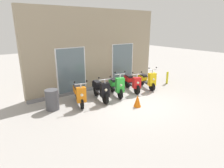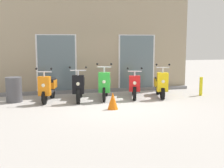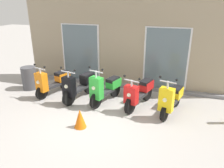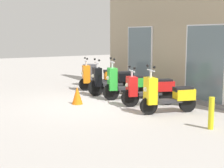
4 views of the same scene
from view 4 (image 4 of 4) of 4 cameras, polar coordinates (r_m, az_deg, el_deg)
ground_plane at (r=9.69m, az=-3.37°, el=-3.44°), size 40.00×40.00×0.00m
storefront_facade at (r=11.12m, az=10.37°, el=8.33°), size 7.73×0.50×4.14m
scooter_orange at (r=11.98m, az=-2.28°, el=1.27°), size 0.76×1.49×1.20m
scooter_black at (r=11.02m, az=-0.13°, el=0.64°), size 0.69×1.64×1.23m
scooter_green at (r=10.25m, az=2.48°, el=0.14°), size 0.75×1.53×1.32m
scooter_red at (r=9.40m, az=6.40°, el=-0.98°), size 0.77×1.59×1.15m
scooter_yellow at (r=8.56m, az=9.49°, el=-2.01°), size 0.70×1.51×1.26m
traffic_cone at (r=9.65m, az=-6.03°, el=-1.95°), size 0.32×0.32×0.52m
trash_bin at (r=13.07m, az=-3.83°, el=1.56°), size 0.53×0.53×0.84m
curb_bollard at (r=7.38m, az=16.76°, el=-4.86°), size 0.12×0.12×0.70m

